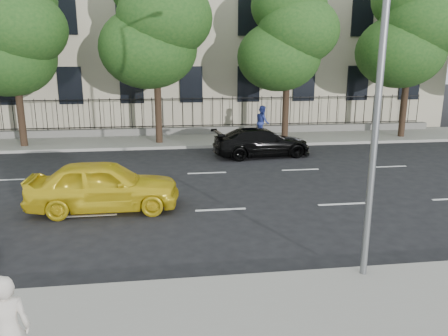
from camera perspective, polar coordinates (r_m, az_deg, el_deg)
The scene contains 14 objects.
ground at distance 11.52m, azimuth 1.13°, elevation -9.66°, with size 120.00×120.00×0.00m, color black.
near_sidewalk at distance 8.05m, azimuth 5.75°, elevation -20.71°, with size 60.00×4.00×0.15m, color gray.
far_sidewalk at distance 24.88m, azimuth -3.78°, elevation 3.67°, with size 60.00×4.00×0.15m, color gray.
lane_markings at distance 15.94m, azimuth -1.47°, elevation -2.72°, with size 49.60×4.62×0.01m, color silver, non-canonical shape.
iron_fence at distance 26.45m, azimuth -4.06°, elevation 5.56°, with size 30.00×0.50×2.20m.
street_light at distance 9.57m, azimuth 18.65°, elevation 16.38°, with size 0.25×3.32×8.05m.
tree_b at distance 24.89m, azimuth -25.82°, elevation 15.67°, with size 5.53×5.12×8.97m.
tree_c at distance 23.82m, azimuth -8.90°, elevation 18.37°, with size 5.89×5.50×9.80m.
tree_d at distance 24.70m, azimuth 8.37°, elevation 16.91°, with size 5.34×4.94×8.84m.
tree_e at distance 27.44m, azimuth 23.22°, elevation 16.43°, with size 5.71×5.31×9.46m.
yellow_taxi at distance 14.12m, azimuth -15.42°, elevation -2.20°, with size 1.86×4.63×1.58m, color yellow.
black_sedan at distance 21.09m, azimuth 4.96°, elevation 3.38°, with size 1.92×4.71×1.37m, color black.
woman_near at distance 7.12m, azimuth -26.39°, elevation -18.58°, with size 0.62×0.40×1.69m, color beige.
pedestrian_far at distance 25.05m, azimuth 5.04°, elevation 6.03°, with size 0.90×0.70×1.85m, color navy.
Camera 1 is at (-1.62, -10.39, 4.70)m, focal length 35.00 mm.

